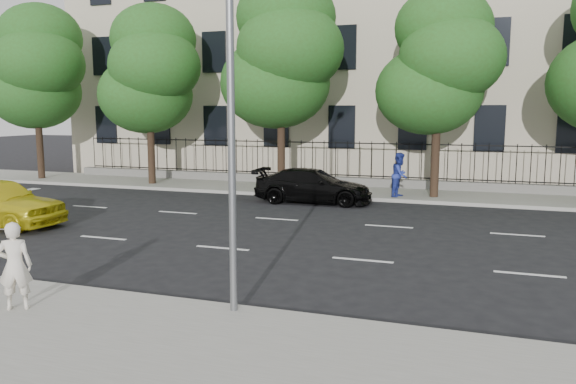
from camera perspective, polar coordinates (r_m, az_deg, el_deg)
name	(u,v)px	position (r m, az deg, el deg)	size (l,w,h in m)	color
ground	(178,272)	(13.88, -11.10, -7.99)	(120.00, 120.00, 0.00)	black
near_sidewalk	(62,330)	(10.76, -21.98, -12.91)	(60.00, 4.00, 0.15)	gray
far_sidewalk	(327,191)	(26.67, 3.94, 0.14)	(60.00, 4.00, 0.15)	gray
lane_markings	(253,232)	(18.02, -3.59, -4.05)	(49.60, 4.62, 0.01)	silver
masonry_building	(366,23)	(35.50, 7.93, 16.60)	(34.60, 12.11, 18.50)	#C4B49C
iron_fence	(335,175)	(28.23, 4.83, 1.75)	(30.00, 0.50, 2.20)	slate
street_light	(242,39)	(10.70, -4.69, 15.19)	(0.25, 3.32, 8.05)	slate
tree_a	(38,68)	(33.73, -24.09, 11.46)	(5.71, 5.31, 9.39)	#382619
tree_b	(151,70)	(29.47, -13.77, 11.94)	(5.53, 5.12, 8.97)	#382619
tree_c	(283,54)	(26.48, -0.51, 13.85)	(5.89, 5.50, 9.80)	#382619
tree_d	(440,63)	(25.03, 15.19, 12.57)	(5.34, 4.94, 8.84)	#382619
black_sedan	(313,186)	(23.54, 2.56, 0.63)	(2.01, 4.93, 1.43)	black
woman_near	(15,266)	(11.73, -26.00, -6.74)	(0.61, 0.40, 1.67)	white
pedestrian_far	(400,175)	(24.60, 11.30, 1.72)	(0.93, 0.72, 1.91)	navy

